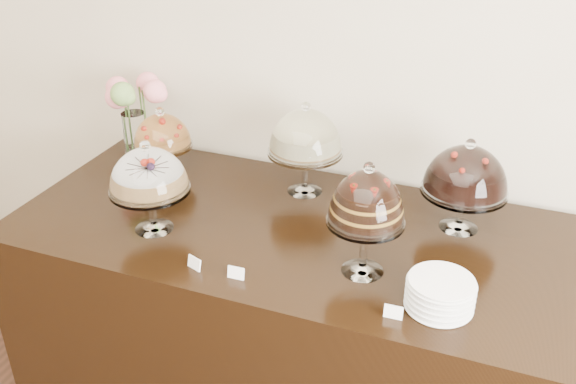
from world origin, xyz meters
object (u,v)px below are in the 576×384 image
(cake_stand_dark_choco, at_px, (466,174))
(flower_vase, at_px, (133,105))
(cake_stand_choco_layer, at_px, (367,202))
(plate_stack, at_px, (440,294))
(display_counter, at_px, (292,318))
(cake_stand_fruit_tart, at_px, (162,135))
(cake_stand_cheesecake, at_px, (306,136))
(cake_stand_sugar_sponge, at_px, (148,174))

(cake_stand_dark_choco, xyz_separation_m, flower_vase, (-1.51, 0.11, 0.03))
(cake_stand_choco_layer, bearing_deg, flower_vase, 157.22)
(cake_stand_dark_choco, height_order, plate_stack, cake_stand_dark_choco)
(display_counter, xyz_separation_m, cake_stand_fruit_tart, (-0.69, 0.22, 0.64))
(cake_stand_dark_choco, xyz_separation_m, cake_stand_fruit_tart, (-1.30, -0.01, -0.04))
(cake_stand_dark_choco, bearing_deg, cake_stand_cheesecake, 174.38)
(cake_stand_dark_choco, relative_size, plate_stack, 1.75)
(display_counter, height_order, cake_stand_choco_layer, cake_stand_choco_layer)
(cake_stand_choco_layer, bearing_deg, cake_stand_cheesecake, 128.90)
(cake_stand_sugar_sponge, bearing_deg, cake_stand_fruit_tart, 115.16)
(cake_stand_choco_layer, height_order, cake_stand_dark_choco, cake_stand_choco_layer)
(cake_stand_dark_choco, relative_size, cake_stand_fruit_tart, 1.17)
(cake_stand_choco_layer, relative_size, plate_stack, 1.96)
(display_counter, relative_size, plate_stack, 10.27)
(cake_stand_cheesecake, bearing_deg, flower_vase, 177.06)
(cake_stand_sugar_sponge, xyz_separation_m, cake_stand_choco_layer, (0.83, 0.02, 0.04))
(cake_stand_choco_layer, bearing_deg, display_counter, 151.03)
(display_counter, xyz_separation_m, flower_vase, (-0.91, 0.34, 0.71))
(cake_stand_sugar_sponge, bearing_deg, cake_stand_cheesecake, 48.39)
(flower_vase, bearing_deg, plate_stack, -22.43)
(display_counter, distance_m, cake_stand_sugar_sponge, 0.87)
(cake_stand_cheesecake, relative_size, cake_stand_dark_choco, 1.08)
(cake_stand_fruit_tart, bearing_deg, cake_stand_cheesecake, 6.68)
(cake_stand_dark_choco, bearing_deg, cake_stand_sugar_sponge, -158.56)
(cake_stand_sugar_sponge, bearing_deg, flower_vase, 127.61)
(flower_vase, bearing_deg, display_counter, -20.39)
(display_counter, distance_m, plate_stack, 0.84)
(cake_stand_fruit_tart, height_order, plate_stack, cake_stand_fruit_tart)
(cake_stand_cheesecake, distance_m, cake_stand_fruit_tart, 0.65)
(cake_stand_cheesecake, bearing_deg, cake_stand_choco_layer, -51.10)
(display_counter, xyz_separation_m, plate_stack, (0.61, -0.29, 0.50))
(cake_stand_choco_layer, bearing_deg, cake_stand_fruit_tart, 158.52)
(cake_stand_choco_layer, distance_m, cake_stand_fruit_tart, 1.10)
(display_counter, relative_size, cake_stand_choco_layer, 5.24)
(plate_stack, bearing_deg, cake_stand_choco_layer, 159.12)
(cake_stand_choco_layer, bearing_deg, cake_stand_sugar_sponge, -178.72)
(cake_stand_dark_choco, distance_m, flower_vase, 1.52)
(cake_stand_sugar_sponge, relative_size, cake_stand_choco_layer, 0.88)
(flower_vase, relative_size, plate_stack, 1.85)
(cake_stand_cheesecake, bearing_deg, cake_stand_sugar_sponge, -131.61)
(plate_stack, bearing_deg, cake_stand_fruit_tart, 158.65)
(cake_stand_choco_layer, distance_m, plate_stack, 0.37)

